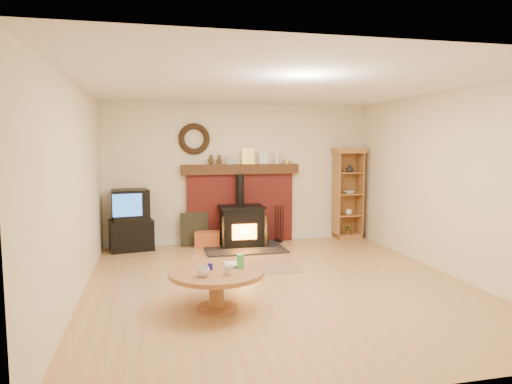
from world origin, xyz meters
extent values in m
plane|color=#BA834D|center=(0.00, 0.00, 0.00)|extent=(5.50, 5.50, 0.00)
cube|color=beige|center=(0.00, 2.75, 1.30)|extent=(5.00, 0.02, 2.60)
cube|color=beige|center=(0.00, -2.75, 1.30)|extent=(5.00, 0.02, 2.60)
cube|color=beige|center=(-2.50, 0.00, 1.30)|extent=(0.02, 5.50, 2.60)
cube|color=beige|center=(2.50, 0.00, 1.30)|extent=(0.02, 5.50, 2.60)
cube|color=white|center=(0.00, 0.00, 2.60)|extent=(5.00, 5.50, 0.02)
cube|color=white|center=(0.00, 2.73, 0.06)|extent=(5.00, 0.04, 0.12)
torus|color=black|center=(-0.85, 2.69, 1.95)|extent=(0.57, 0.11, 0.57)
cube|color=maroon|center=(0.00, 2.67, 0.65)|extent=(2.00, 0.15, 1.30)
cube|color=#3C2713|center=(0.00, 2.64, 1.39)|extent=(2.20, 0.22, 0.18)
cube|color=#999999|center=(-0.20, 2.65, 1.55)|extent=(0.13, 0.05, 0.14)
cube|color=gold|center=(0.15, 2.67, 1.63)|extent=(0.24, 0.06, 0.30)
cube|color=white|center=(0.45, 2.67, 1.59)|extent=(0.18, 0.05, 0.22)
cylinder|color=white|center=(0.70, 2.65, 1.59)|extent=(0.08, 0.08, 0.22)
cylinder|color=gold|center=(0.90, 2.65, 1.51)|extent=(0.14, 0.14, 0.07)
cube|color=black|center=(-0.05, 2.10, 0.01)|extent=(1.40, 1.00, 0.03)
cube|color=black|center=(-0.05, 2.30, 0.37)|extent=(0.73, 0.52, 0.67)
cube|color=black|center=(-0.05, 2.30, 0.72)|extent=(0.80, 0.57, 0.04)
cylinder|color=black|center=(-0.05, 2.45, 1.02)|extent=(0.14, 0.14, 0.56)
cube|color=orange|center=(-0.05, 2.03, 0.32)|extent=(0.44, 0.02, 0.27)
cube|color=black|center=(-0.38, 2.09, 0.34)|extent=(0.17, 0.23, 0.54)
cube|color=black|center=(0.28, 2.09, 0.34)|extent=(0.17, 0.23, 0.54)
cube|color=brown|center=(-0.18, 1.00, 0.01)|extent=(1.54, 1.11, 0.01)
cube|color=black|center=(-1.99, 2.47, 0.27)|extent=(0.80, 0.61, 0.54)
cube|color=black|center=(-1.99, 2.47, 0.80)|extent=(0.67, 0.59, 0.54)
cube|color=blue|center=(-2.03, 2.21, 0.83)|extent=(0.48, 0.09, 0.39)
cube|color=olive|center=(2.12, 2.53, 0.05)|extent=(0.51, 0.37, 0.10)
cube|color=olive|center=(2.12, 2.71, 0.86)|extent=(0.51, 0.02, 1.63)
cube|color=olive|center=(1.87, 2.53, 0.86)|extent=(0.02, 0.37, 1.63)
cube|color=olive|center=(2.36, 2.53, 0.86)|extent=(0.02, 0.37, 1.63)
cube|color=olive|center=(2.12, 2.53, 1.73)|extent=(0.57, 0.41, 0.10)
cube|color=olive|center=(2.12, 2.53, 0.47)|extent=(0.47, 0.33, 0.02)
cube|color=olive|center=(2.12, 2.53, 0.88)|extent=(0.47, 0.33, 0.02)
cube|color=olive|center=(2.12, 2.53, 1.30)|extent=(0.47, 0.33, 0.02)
imported|color=white|center=(2.12, 2.48, 1.39)|extent=(0.15, 0.15, 0.16)
imported|color=white|center=(2.12, 2.48, 0.92)|extent=(0.20, 0.20, 0.05)
sphere|color=white|center=(2.12, 2.48, 0.54)|extent=(0.12, 0.12, 0.12)
imported|color=#4AAD57|center=(2.12, 2.48, 0.20)|extent=(0.18, 0.15, 0.20)
cube|color=orange|center=(-0.66, 2.40, 0.14)|extent=(0.49, 0.36, 0.28)
cube|color=black|center=(-0.88, 2.55, 0.31)|extent=(0.51, 0.14, 0.61)
cylinder|color=black|center=(0.69, 2.50, 0.02)|extent=(0.16, 0.16, 0.04)
cylinder|color=black|center=(0.64, 2.50, 0.35)|extent=(0.02, 0.02, 0.70)
cylinder|color=black|center=(0.69, 2.50, 0.35)|extent=(0.02, 0.02, 0.70)
cylinder|color=black|center=(0.74, 2.50, 0.35)|extent=(0.02, 0.02, 0.70)
cylinder|color=black|center=(0.79, 2.50, 0.35)|extent=(0.02, 0.02, 0.70)
cylinder|color=brown|center=(-0.93, -0.75, 0.01)|extent=(0.48, 0.48, 0.03)
cylinder|color=brown|center=(-0.93, -0.75, 0.22)|extent=(0.17, 0.17, 0.38)
cylinder|color=brown|center=(-0.93, -0.75, 0.43)|extent=(1.08, 1.08, 0.05)
imported|color=white|center=(-1.10, -0.96, 0.51)|extent=(0.13, 0.13, 0.10)
imported|color=white|center=(-0.83, -0.95, 0.51)|extent=(0.11, 0.11, 0.10)
imported|color=#4C331E|center=(-0.80, -0.61, 0.47)|extent=(0.18, 0.24, 0.02)
cylinder|color=navy|center=(-1.00, -0.71, 0.49)|extent=(0.06, 0.06, 0.07)
cube|color=#4AAD57|center=(-0.66, -0.74, 0.54)|extent=(0.07, 0.07, 0.16)
camera|label=1|loc=(-1.60, -5.71, 1.88)|focal=32.00mm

